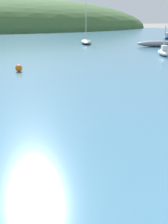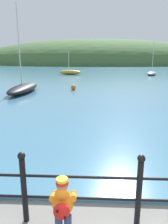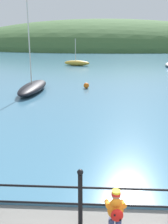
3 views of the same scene
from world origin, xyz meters
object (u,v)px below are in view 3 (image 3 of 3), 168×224
at_px(boat_far_left, 33,87).
at_px(mooring_buoy, 86,86).
at_px(boat_white_sailboat, 77,63).
at_px(child_in_coat, 116,211).

height_order(boat_far_left, mooring_buoy, boat_far_left).
bearing_deg(boat_white_sailboat, child_in_coat, -83.96).
distance_m(boat_white_sailboat, mooring_buoy, 13.43).
xyz_separation_m(child_in_coat, mooring_buoy, (-1.13, 13.53, -0.32)).
bearing_deg(boat_far_left, boat_white_sailboat, 83.57).
bearing_deg(boat_far_left, child_in_coat, -69.84).
relative_size(child_in_coat, mooring_buoy, 2.65).
relative_size(boat_far_left, boat_white_sailboat, 1.80).
relative_size(child_in_coat, boat_white_sailboat, 0.31).
bearing_deg(mooring_buoy, child_in_coat, -85.23).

